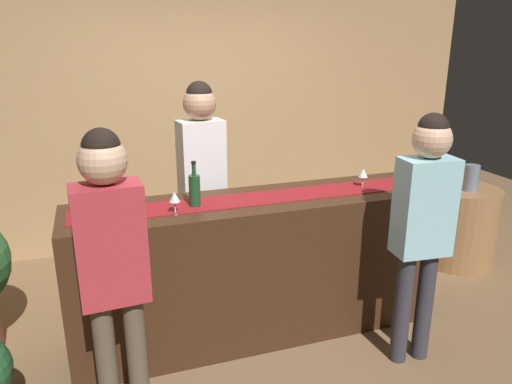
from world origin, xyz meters
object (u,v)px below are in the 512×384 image
Objects in this scene: wine_glass_mid_counter at (363,173)px; round_side_table at (459,225)px; customer_sipping at (423,216)px; bartender at (202,169)px; wine_bottle_amber at (98,200)px; vase_on_side_table at (471,178)px; customer_browsing at (112,255)px; wine_glass_near_customer at (175,198)px; wine_bottle_green at (195,190)px.

wine_glass_mid_counter is 1.65m from round_side_table.
bartender is at bearing 137.37° from customer_sipping.
bartender is at bearing 38.00° from wine_bottle_amber.
wine_bottle_amber is 3.27m from vase_on_side_table.
wine_glass_mid_counter is at bearing 1.03° from wine_bottle_amber.
wine_glass_mid_counter reaches higher than vase_on_side_table.
vase_on_side_table is (3.18, 1.04, -0.17)m from customer_browsing.
customer_browsing is at bearing -161.93° from vase_on_side_table.
wine_glass_near_customer is 0.60× the size of vase_on_side_table.
vase_on_side_table is at bearing 7.67° from wine_bottle_amber.
wine_bottle_green is 1.26× the size of vase_on_side_table.
wine_bottle_green is at bearing 159.19° from customer_sipping.
customer_sipping reaches higher than wine_bottle_amber.
customer_browsing is (-0.74, -1.21, -0.08)m from bartender.
wine_glass_near_customer is at bearing -167.92° from round_side_table.
wine_bottle_green is 0.60m from wine_bottle_amber.
wine_bottle_amber is at bearing -171.05° from round_side_table.
bartender is 1.07× the size of customer_sipping.
wine_bottle_amber is at bearing -172.33° from vase_on_side_table.
wine_glass_near_customer reaches higher than round_side_table.
wine_bottle_green is at bearing -169.28° from round_side_table.
wine_glass_mid_counter is at bearing 1.06° from wine_bottle_green.
customer_sipping is at bearing -4.42° from customer_browsing.
vase_on_side_table is (2.45, -0.17, -0.25)m from bartender.
bartender is (0.78, 0.61, -0.03)m from wine_bottle_amber.
wine_glass_near_customer is 1.40m from wine_glass_mid_counter.
customer_sipping is 0.99× the size of customer_browsing.
customer_browsing is (-1.85, 0.01, 0.01)m from customer_sipping.
wine_glass_near_customer is 0.67m from customer_browsing.
customer_browsing is (0.04, -0.60, -0.10)m from wine_bottle_amber.
wine_bottle_green is 0.18× the size of customer_browsing.
wine_bottle_green is 0.17× the size of bartender.
customer_sipping is 2.24× the size of round_side_table.
wine_glass_near_customer is 0.09× the size of customer_sipping.
wine_bottle_amber is 0.62m from customer_browsing.
bartender reaches higher than wine_bottle_amber.
wine_bottle_amber is 0.41× the size of round_side_table.
wine_glass_near_customer is 1.00× the size of wine_glass_mid_counter.
round_side_table is (3.19, 1.11, -0.66)m from customer_browsing.
wine_glass_near_customer is at bearing 57.43° from bartender.
wine_glass_near_customer is at bearing -169.37° from vase_on_side_table.
bartender is (0.18, 0.60, -0.03)m from wine_bottle_green.
customer_browsing is 2.26× the size of round_side_table.
round_side_table is (2.64, 0.50, -0.77)m from wine_bottle_green.
customer_sipping reaches higher than round_side_table.
wine_bottle_amber reaches higher than wine_glass_mid_counter.
vase_on_side_table is (2.63, 0.42, -0.28)m from wine_bottle_green.
vase_on_side_table is at bearing 43.38° from customer_sipping.
wine_bottle_amber is 0.99m from bartender.
bartender reaches higher than customer_browsing.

